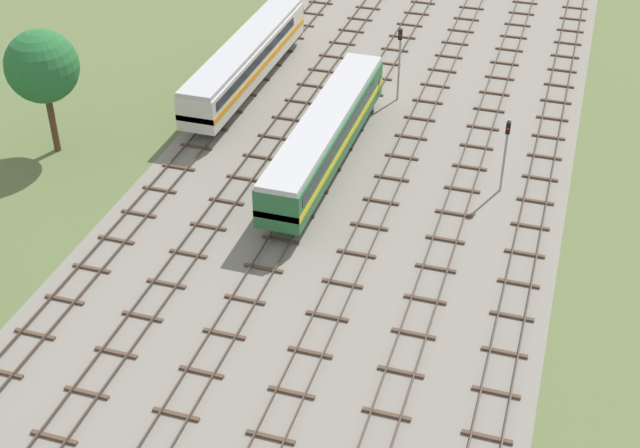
% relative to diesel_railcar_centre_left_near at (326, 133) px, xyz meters
% --- Properties ---
extents(ground_plane, '(480.00, 480.00, 0.00)m').
position_rel_diesel_railcar_centre_left_near_xyz_m(ground_plane, '(2.39, -5.78, -2.60)').
color(ground_plane, '#5B6B3D').
extents(ballast_bed, '(27.95, 176.00, 0.01)m').
position_rel_diesel_railcar_centre_left_near_xyz_m(ballast_bed, '(2.39, -5.78, -2.59)').
color(ballast_bed, gray).
rests_on(ballast_bed, ground).
extents(track_far_left, '(2.40, 126.00, 0.29)m').
position_rel_diesel_railcar_centre_left_near_xyz_m(track_far_left, '(-9.58, -4.78, -2.46)').
color(track_far_left, '#47382D').
rests_on(track_far_left, ground).
extents(track_left, '(2.40, 126.00, 0.29)m').
position_rel_diesel_railcar_centre_left_near_xyz_m(track_left, '(-4.79, -4.78, -2.46)').
color(track_left, '#47382D').
rests_on(track_left, ground).
extents(track_centre_left, '(2.40, 126.00, 0.29)m').
position_rel_diesel_railcar_centre_left_near_xyz_m(track_centre_left, '(0.00, -4.78, -2.46)').
color(track_centre_left, '#47382D').
rests_on(track_centre_left, ground).
extents(track_centre, '(2.40, 126.00, 0.29)m').
position_rel_diesel_railcar_centre_left_near_xyz_m(track_centre, '(4.79, -4.78, -2.46)').
color(track_centre, '#47382D').
rests_on(track_centre, ground).
extents(track_centre_right, '(2.40, 126.00, 0.29)m').
position_rel_diesel_railcar_centre_left_near_xyz_m(track_centre_right, '(9.58, -4.78, -2.46)').
color(track_centre_right, '#47382D').
rests_on(track_centre_right, ground).
extents(track_right, '(2.40, 126.00, 0.29)m').
position_rel_diesel_railcar_centre_left_near_xyz_m(track_right, '(14.37, -4.78, -2.46)').
color(track_right, '#47382D').
rests_on(track_right, ground).
extents(diesel_railcar_centre_left_near, '(2.96, 20.50, 3.80)m').
position_rel_diesel_railcar_centre_left_near_xyz_m(diesel_railcar_centre_left_near, '(0.00, 0.00, 0.00)').
color(diesel_railcar_centre_left_near, '#286638').
rests_on(diesel_railcar_centre_left_near, ground).
extents(diesel_railcar_far_left_mid, '(2.96, 20.50, 3.80)m').
position_rel_diesel_railcar_centre_left_near_xyz_m(diesel_railcar_far_left_mid, '(-9.58, 9.78, 0.00)').
color(diesel_railcar_far_left_mid, beige).
rests_on(diesel_railcar_far_left_mid, ground).
extents(signal_post_nearest, '(0.28, 0.47, 5.98)m').
position_rel_diesel_railcar_centre_left_near_xyz_m(signal_post_nearest, '(2.39, 11.44, 1.17)').
color(signal_post_nearest, gray).
rests_on(signal_post_nearest, ground).
extents(signal_post_near, '(0.28, 0.47, 5.27)m').
position_rel_diesel_railcar_centre_left_near_xyz_m(signal_post_near, '(11.97, 0.40, 0.76)').
color(signal_post_near, gray).
rests_on(signal_post_near, ground).
extents(lineside_tree_1, '(5.00, 5.00, 8.96)m').
position_rel_diesel_railcar_centre_left_near_xyz_m(lineside_tree_1, '(-18.90, -3.52, 3.83)').
color(lineside_tree_1, '#4C331E').
rests_on(lineside_tree_1, ground).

